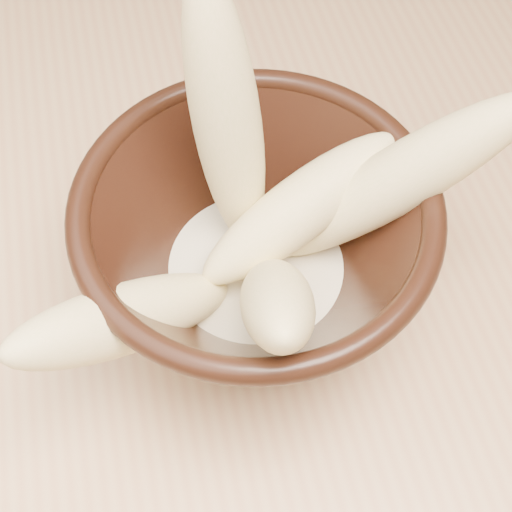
% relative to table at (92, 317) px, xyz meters
% --- Properties ---
extents(table, '(1.20, 0.80, 0.75)m').
position_rel_table_xyz_m(table, '(0.00, 0.00, 0.00)').
color(table, tan).
rests_on(table, ground).
extents(bowl, '(0.23, 0.23, 0.13)m').
position_rel_table_xyz_m(bowl, '(0.13, -0.06, 0.15)').
color(bowl, black).
rests_on(bowl, table).
extents(milk_puddle, '(0.13, 0.13, 0.02)m').
position_rel_table_xyz_m(milk_puddle, '(0.13, -0.06, 0.12)').
color(milk_puddle, beige).
rests_on(milk_puddle, bowl).
extents(banana_upright, '(0.07, 0.09, 0.21)m').
position_rel_table_xyz_m(banana_upright, '(0.12, -0.01, 0.22)').
color(banana_upright, '#D7CC7F').
rests_on(banana_upright, bowl).
extents(banana_left, '(0.17, 0.11, 0.13)m').
position_rel_table_xyz_m(banana_left, '(0.04, -0.10, 0.17)').
color(banana_left, '#D7CC7F').
rests_on(banana_left, bowl).
extents(banana_right, '(0.18, 0.06, 0.17)m').
position_rel_table_xyz_m(banana_right, '(0.22, -0.06, 0.19)').
color(banana_right, '#D7CC7F').
rests_on(banana_right, bowl).
extents(banana_across, '(0.17, 0.09, 0.09)m').
position_rel_table_xyz_m(banana_across, '(0.16, -0.05, 0.17)').
color(banana_across, '#D7CC7F').
rests_on(banana_across, bowl).
extents(banana_front, '(0.07, 0.14, 0.15)m').
position_rel_table_xyz_m(banana_front, '(0.13, -0.12, 0.19)').
color(banana_front, '#D7CC7F').
rests_on(banana_front, bowl).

